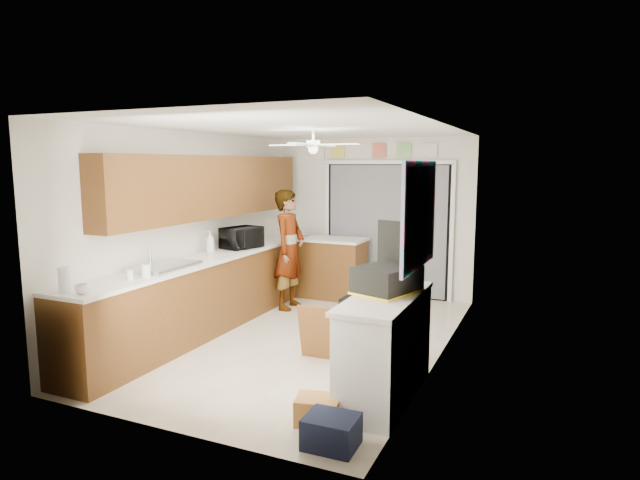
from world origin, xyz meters
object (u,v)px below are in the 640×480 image
(paper_towel_roll, at_px, (64,279))
(dog, at_px, (350,309))
(soap_bottle, at_px, (210,242))
(cup, at_px, (82,289))
(suitcase, at_px, (387,279))
(cardboard_box, at_px, (318,410))
(man, at_px, (289,250))
(navy_crate, at_px, (331,431))
(microwave, at_px, (242,238))

(paper_towel_roll, xyz_separation_m, dog, (1.65, 2.99, -0.85))
(soap_bottle, relative_size, cup, 2.51)
(suitcase, relative_size, dog, 1.07)
(cardboard_box, bearing_deg, man, 120.74)
(suitcase, bearing_deg, navy_crate, -75.37)
(soap_bottle, distance_m, navy_crate, 3.66)
(cup, height_order, man, man)
(cardboard_box, relative_size, navy_crate, 0.91)
(cardboard_box, relative_size, man, 0.20)
(navy_crate, distance_m, dog, 3.09)
(microwave, xyz_separation_m, navy_crate, (2.50, -2.77, -0.97))
(microwave, distance_m, navy_crate, 3.86)
(soap_bottle, relative_size, dog, 0.54)
(soap_bottle, bearing_deg, suitcase, -23.18)
(cup, xyz_separation_m, cardboard_box, (2.16, 0.34, -0.88))
(suitcase, height_order, cardboard_box, suitcase)
(soap_bottle, distance_m, man, 1.24)
(microwave, relative_size, soap_bottle, 1.83)
(cardboard_box, height_order, man, man)
(paper_towel_roll, bearing_deg, soap_bottle, 91.71)
(cup, xyz_separation_m, paper_towel_roll, (-0.21, 0.00, 0.07))
(microwave, distance_m, dog, 1.78)
(cardboard_box, bearing_deg, dog, 105.28)
(microwave, relative_size, suitcase, 0.93)
(suitcase, bearing_deg, cup, -136.20)
(suitcase, relative_size, cardboard_box, 1.62)
(cardboard_box, xyz_separation_m, man, (-1.81, 3.05, 0.76))
(man, bearing_deg, cup, 172.68)
(soap_bottle, xyz_separation_m, suitcase, (2.76, -1.18, -0.02))
(microwave, height_order, paper_towel_roll, microwave)
(microwave, height_order, man, man)
(paper_towel_roll, height_order, suitcase, suitcase)
(cup, distance_m, navy_crate, 2.55)
(navy_crate, bearing_deg, paper_towel_roll, -178.90)
(soap_bottle, xyz_separation_m, navy_crate, (2.68, -2.29, -0.97))
(cup, xyz_separation_m, man, (0.35, 3.39, -0.12))
(suitcase, distance_m, dog, 2.27)
(cup, bearing_deg, dog, 64.30)
(paper_towel_roll, bearing_deg, man, 80.67)
(soap_bottle, xyz_separation_m, cardboard_box, (2.44, -2.00, -0.97))
(soap_bottle, height_order, dog, soap_bottle)
(microwave, height_order, cup, microwave)
(suitcase, xyz_separation_m, man, (-2.13, 2.23, -0.20))
(dog, bearing_deg, paper_towel_roll, -117.66)
(microwave, bearing_deg, man, -24.55)
(dog, bearing_deg, cardboard_box, -73.49)
(cup, distance_m, cardboard_box, 2.36)
(cup, xyz_separation_m, dog, (1.44, 2.99, -0.78))
(cup, bearing_deg, cardboard_box, 8.97)
(man, bearing_deg, suitcase, -137.73)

